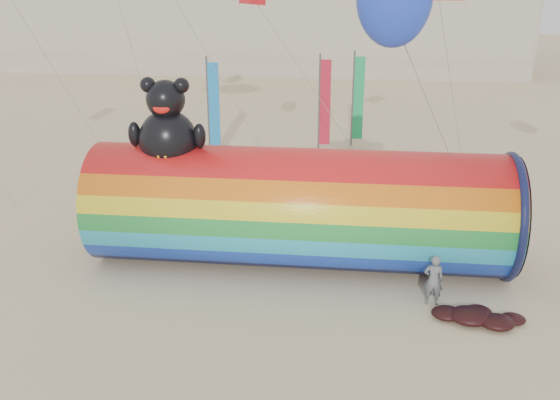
# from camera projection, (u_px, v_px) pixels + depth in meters

# --- Properties ---
(ground) EXTENTS (160.00, 160.00, 0.00)m
(ground) POSITION_uv_depth(u_px,v_px,m) (259.00, 288.00, 19.50)
(ground) COLOR #CCB58C
(ground) RESTS_ON ground
(windsock_assembly) EXTENTS (13.61, 4.15, 6.27)m
(windsock_assembly) POSITION_uv_depth(u_px,v_px,m) (299.00, 205.00, 20.47)
(windsock_assembly) COLOR red
(windsock_assembly) RESTS_ON ground
(kite_handler) EXTENTS (0.59, 0.40, 1.58)m
(kite_handler) POSITION_uv_depth(u_px,v_px,m) (433.00, 280.00, 18.31)
(kite_handler) COLOR #5A5D62
(kite_handler) RESTS_ON ground
(fabric_bundle) EXTENTS (2.62, 1.35, 0.41)m
(fabric_bundle) POSITION_uv_depth(u_px,v_px,m) (477.00, 317.00, 17.58)
(fabric_bundle) COLOR black
(fabric_bundle) RESTS_ON ground
(festival_banners) EXTENTS (8.01, 3.04, 5.20)m
(festival_banners) POSITION_uv_depth(u_px,v_px,m) (299.00, 103.00, 32.89)
(festival_banners) COLOR #59595E
(festival_banners) RESTS_ON ground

